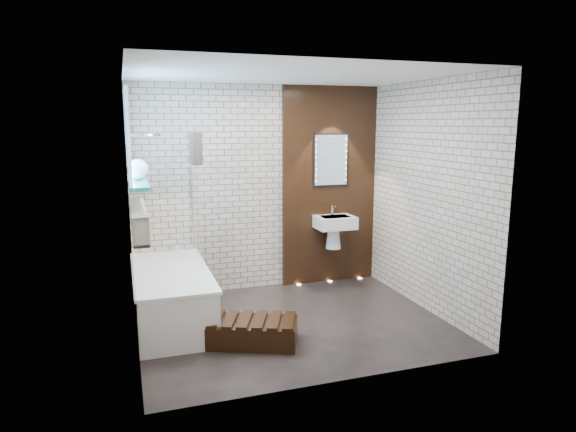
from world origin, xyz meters
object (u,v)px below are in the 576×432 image
object	(u,v)px
bath_screen	(196,198)
led_mirror	(331,160)
bathtub	(172,296)
walnut_step	(245,332)
washbasin	(335,227)

from	to	relation	value
bath_screen	led_mirror	size ratio (longest dim) A/B	2.00
bathtub	bath_screen	distance (m)	1.14
bath_screen	led_mirror	world-z (taller)	led_mirror
bathtub	walnut_step	size ratio (longest dim) A/B	1.73
bath_screen	walnut_step	distance (m)	1.71
bathtub	walnut_step	bearing A→B (deg)	-51.20
bath_screen	washbasin	world-z (taller)	bath_screen
washbasin	walnut_step	world-z (taller)	washbasin
bathtub	led_mirror	size ratio (longest dim) A/B	2.49
bathtub	washbasin	bearing A→B (deg)	16.01
washbasin	led_mirror	size ratio (longest dim) A/B	0.83
bathtub	walnut_step	distance (m)	1.01
led_mirror	walnut_step	distance (m)	2.68
bathtub	walnut_step	xyz separation A→B (m)	(0.62, -0.78, -0.18)
walnut_step	bath_screen	bearing A→B (deg)	102.51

